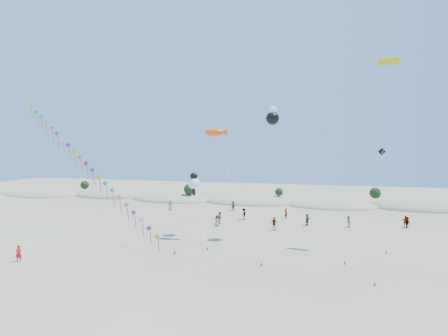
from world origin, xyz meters
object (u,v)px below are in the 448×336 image
(fish_kite, at_px, (216,133))
(flyer_foreground, at_px, (19,254))
(kite_train, at_px, (87,165))
(parafoil_kite, at_px, (388,65))

(fish_kite, height_order, flyer_foreground, fish_kite)
(kite_train, xyz_separation_m, fish_kite, (16.13, 2.94, 4.01))
(kite_train, distance_m, parafoil_kite, 37.39)
(fish_kite, bearing_deg, flyer_foreground, -141.47)
(parafoil_kite, distance_m, flyer_foreground, 43.46)
(fish_kite, relative_size, parafoil_kite, 0.65)
(fish_kite, bearing_deg, kite_train, -169.67)
(kite_train, distance_m, flyer_foreground, 13.49)
(fish_kite, relative_size, flyer_foreground, 8.15)
(fish_kite, xyz_separation_m, flyer_foreground, (-16.98, -13.52, -12.34))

